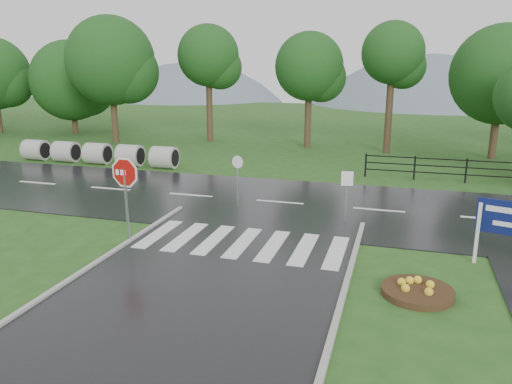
% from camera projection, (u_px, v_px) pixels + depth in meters
% --- Properties ---
extents(ground, '(120.00, 120.00, 0.00)m').
position_uv_depth(ground, '(176.00, 319.00, 11.42)').
color(ground, '#244F1A').
rests_on(ground, ground).
extents(main_road, '(90.00, 8.00, 0.04)m').
position_uv_depth(main_road, '(280.00, 203.00, 20.69)').
color(main_road, black).
rests_on(main_road, ground).
extents(crosswalk, '(6.50, 2.80, 0.02)m').
position_uv_depth(crosswalk, '(243.00, 242.00, 16.04)').
color(crosswalk, silver).
rests_on(crosswalk, ground).
extents(fence_west, '(9.58, 0.08, 1.20)m').
position_uv_depth(fence_west, '(466.00, 168.00, 23.95)').
color(fence_west, black).
rests_on(fence_west, ground).
extents(hills, '(102.00, 48.00, 48.00)m').
position_uv_depth(hills, '(389.00, 207.00, 74.70)').
color(hills, slate).
rests_on(hills, ground).
extents(treeline, '(83.20, 5.20, 10.00)m').
position_uv_depth(treeline, '(344.00, 149.00, 33.40)').
color(treeline, '#144114').
rests_on(treeline, ground).
extents(culvert_pipes, '(9.70, 1.20, 1.20)m').
position_uv_depth(culvert_pipes, '(98.00, 153.00, 28.45)').
color(culvert_pipes, '#9E9B93').
rests_on(culvert_pipes, ground).
extents(stop_sign, '(1.32, 0.19, 2.99)m').
position_uv_depth(stop_sign, '(125.00, 181.00, 15.72)').
color(stop_sign, '#939399').
rests_on(stop_sign, ground).
extents(flower_bed, '(1.79, 1.79, 0.36)m').
position_uv_depth(flower_bed, '(418.00, 290.00, 12.53)').
color(flower_bed, '#332111').
rests_on(flower_bed, ground).
extents(reg_sign_small, '(0.42, 0.09, 1.92)m').
position_uv_depth(reg_sign_small, '(347.00, 186.00, 17.83)').
color(reg_sign_small, '#939399').
rests_on(reg_sign_small, ground).
extents(reg_sign_round, '(0.48, 0.15, 2.13)m').
position_uv_depth(reg_sign_round, '(238.00, 175.00, 19.69)').
color(reg_sign_round, '#939399').
rests_on(reg_sign_round, ground).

